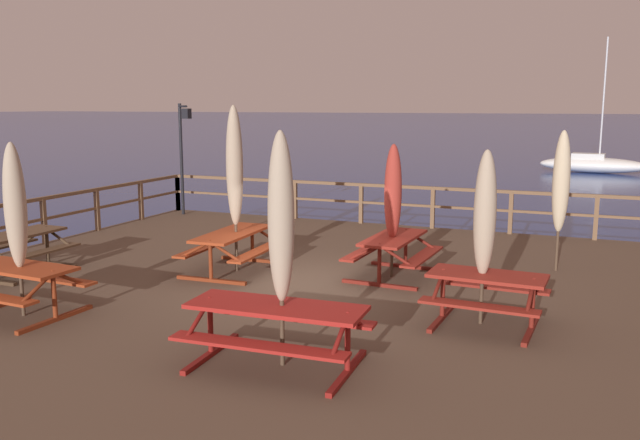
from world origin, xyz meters
The scene contains 19 objects.
ground_plane centered at (0.00, 0.00, 0.00)m, with size 600.00×600.00×0.00m, color navy.
wooden_deck centered at (0.00, 0.00, 0.39)m, with size 13.97×12.72×0.78m, color brown.
railing_waterside_far centered at (0.00, 6.21, 1.53)m, with size 13.77×0.10×1.09m.
railing_side_left centered at (-6.84, 0.00, 1.52)m, with size 0.10×12.52×1.09m.
picnic_table_mid_left centered at (-3.14, -3.29, 1.33)m, with size 1.77×1.49×0.78m.
picnic_table_front_right centered at (3.45, -1.08, 1.33)m, with size 1.70×1.47×0.78m.
picnic_table_mid_right centered at (-5.26, -1.37, 1.33)m, with size 1.41×1.85×0.78m.
picnic_table_mid_centre centered at (-1.55, 0.32, 1.34)m, with size 1.48×2.12×0.78m.
picnic_table_front_left centered at (1.42, 1.09, 1.33)m, with size 1.48×1.93×0.78m.
picnic_table_back_left centered at (1.30, -3.58, 1.34)m, with size 2.25×1.51×0.78m.
patio_umbrella_tall_mid_left centered at (-3.12, -3.31, 2.45)m, with size 0.32×0.32×2.64m.
patio_umbrella_tall_back_right centered at (3.37, -1.03, 2.40)m, with size 0.32×0.32×2.55m.
patio_umbrella_short_back centered at (-3.46, 3.87, 2.57)m, with size 0.32×0.32×2.82m.
patio_umbrella_tall_front centered at (-1.50, 0.36, 2.79)m, with size 0.32×0.32×3.16m.
patio_umbrella_short_front centered at (1.39, 1.08, 2.35)m, with size 0.32×0.32×2.48m.
patio_umbrella_tall_mid_right centered at (1.37, -3.56, 2.61)m, with size 0.32×0.32×2.88m.
patio_umbrella_tall_back_left centered at (4.21, 2.74, 2.49)m, with size 0.32×0.32×2.70m.
lamp_post_hooked centered at (-6.13, 5.55, 2.89)m, with size 0.59×0.47×3.20m.
sailboat_distant centered at (4.68, 31.48, 0.51)m, with size 6.12×2.18×7.72m.
Camera 1 is at (4.77, -10.57, 3.95)m, focal length 37.35 mm.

